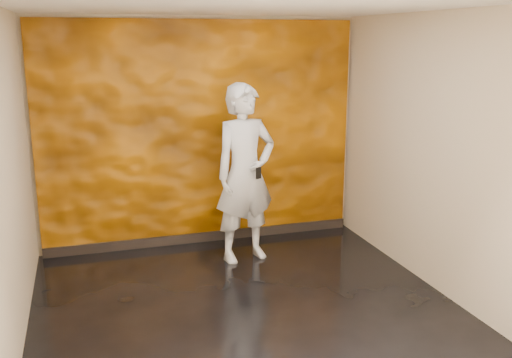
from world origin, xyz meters
name	(u,v)px	position (x,y,z in m)	size (l,w,h in m)	color
room	(245,166)	(0.00, 0.00, 1.40)	(4.02, 4.02, 2.81)	black
feature_wall	(201,135)	(0.00, 1.96, 1.38)	(3.90, 0.06, 2.75)	#C86C00
baseboard	(204,237)	(0.00, 1.92, 0.06)	(3.90, 0.04, 0.12)	black
man	(245,174)	(0.35, 1.22, 1.03)	(0.75, 0.49, 2.06)	#939AA2
phone	(258,173)	(0.42, 0.92, 1.10)	(0.07, 0.01, 0.13)	black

